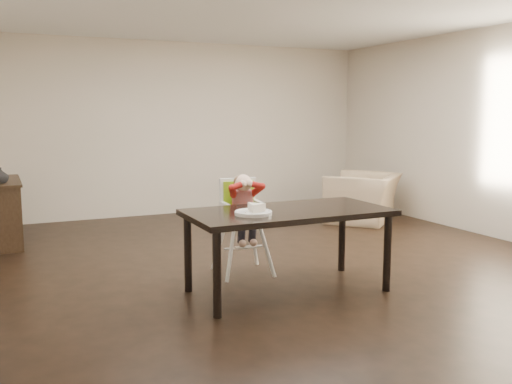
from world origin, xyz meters
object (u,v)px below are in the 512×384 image
(high_chair, at_px, (242,203))
(armchair, at_px, (363,190))
(sideboard, at_px, (3,212))
(dining_table, at_px, (288,218))

(high_chair, distance_m, armchair, 3.25)
(high_chair, relative_size, sideboard, 0.80)
(sideboard, bearing_deg, dining_table, -53.76)
(high_chair, bearing_deg, dining_table, -75.49)
(dining_table, height_order, sideboard, sideboard)
(armchair, distance_m, sideboard, 4.93)
(dining_table, bearing_deg, sideboard, 126.24)
(dining_table, bearing_deg, high_chair, 100.33)
(sideboard, bearing_deg, high_chair, -47.99)
(armchair, bearing_deg, sideboard, -48.91)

